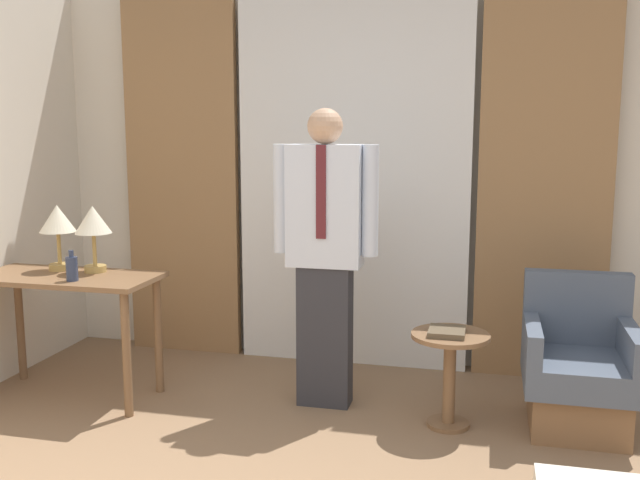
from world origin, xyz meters
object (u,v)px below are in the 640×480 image
desk (67,296)px  table_lamp_left (58,223)px  person (325,247)px  book (447,332)px  armchair (578,373)px  side_table (450,363)px  table_lamp_right (93,224)px  bottle_near_edge (72,268)px

desk → table_lamp_left: size_ratio=2.70×
person → book: (0.72, -0.18, -0.41)m
person → book: size_ratio=8.30×
table_lamp_left → armchair: size_ratio=0.49×
side_table → book: bearing=-130.1°
book → armchair: bearing=14.3°
book → table_lamp_right: bearing=178.5°
desk → bottle_near_edge: bearing=-45.8°
table_lamp_left → person: (1.66, 0.12, -0.10)m
book → bottle_near_edge: bearing=-174.5°
desk → armchair: size_ratio=1.33×
desk → side_table: size_ratio=2.07×
person → side_table: (0.74, -0.16, -0.59)m
desk → armchair: bearing=4.8°
desk → table_lamp_right: (0.12, 0.13, 0.43)m
desk → bottle_near_edge: bottle_near_edge is taller
table_lamp_left → table_lamp_right: size_ratio=1.00×
bottle_near_edge → person: 1.47m
desk → book: 2.26m
table_lamp_left → bottle_near_edge: bearing=-46.1°
person → desk: bearing=-170.7°
table_lamp_right → bottle_near_edge: size_ratio=2.26×
table_lamp_left → person: person is taller
person → side_table: size_ratio=3.29×
bottle_near_edge → armchair: (2.83, 0.38, -0.52)m
desk → bottle_near_edge: size_ratio=6.11×
table_lamp_left → book: bearing=-1.4°
table_lamp_right → person: bearing=5.0°
desk → table_lamp_right: table_lamp_right is taller
table_lamp_right → armchair: 2.94m
table_lamp_left → book: size_ratio=1.94×
desk → book: (2.26, 0.07, -0.09)m
person → table_lamp_right: bearing=-175.0°
table_lamp_left → bottle_near_edge: table_lamp_left is taller
desk → table_lamp_left: bearing=133.5°
side_table → person: bearing=167.8°
desk → side_table: desk is taller
bottle_near_edge → book: (2.13, 0.20, -0.29)m
table_lamp_right → book: 2.20m
book → desk: bearing=-178.2°
side_table → armchair: bearing=12.9°
table_lamp_left → bottle_near_edge: (0.25, -0.26, -0.22)m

